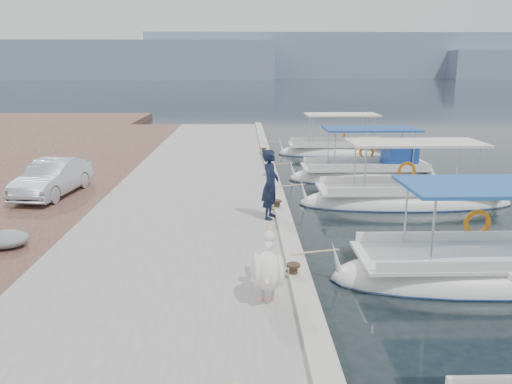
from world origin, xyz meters
TOP-DOWN VIEW (x-y plane):
  - ground at (0.00, 0.00)m, footprint 400.00×400.00m
  - concrete_quay at (-3.00, 5.00)m, footprint 6.00×40.00m
  - quay_curb at (-0.22, 5.00)m, footprint 0.44×40.00m
  - cobblestone_strip at (-8.00, 5.00)m, footprint 4.00×40.00m
  - distant_hills at (29.61, 201.49)m, footprint 330.00×60.00m
  - fishing_caique_b at (4.09, -2.50)m, footprint 7.01×2.35m
  - fishing_caique_c at (4.38, 3.92)m, footprint 7.59×2.19m
  - fishing_caique_d at (3.96, 7.90)m, footprint 6.52×2.20m
  - fishing_caique_e at (3.87, 14.34)m, footprint 6.55×2.22m
  - mooring_bollards at (-0.35, 1.50)m, footprint 0.28×20.28m
  - pelican at (-0.92, -4.44)m, footprint 0.61×1.57m
  - fisherman at (-0.60, 0.75)m, footprint 0.66×0.83m
  - parked_car at (-7.79, 3.56)m, footprint 1.71×3.78m
  - tarp_bundle at (-7.10, -1.47)m, footprint 1.10×0.90m

SIDE VIEW (x-z plane):
  - ground at x=0.00m, z-range 0.00..0.00m
  - fishing_caique_c at x=4.38m, z-range -1.29..1.54m
  - fishing_caique_b at x=4.09m, z-range -1.29..1.54m
  - fishing_caique_e at x=3.87m, z-range -1.29..1.54m
  - fishing_caique_d at x=3.96m, z-range -1.22..1.61m
  - concrete_quay at x=-3.00m, z-range 0.00..0.50m
  - cobblestone_strip at x=-8.00m, z-range 0.00..0.50m
  - quay_curb at x=-0.22m, z-range 0.50..0.62m
  - mooring_bollards at x=-0.35m, z-range 0.53..0.86m
  - tarp_bundle at x=-7.10m, z-range 0.50..0.90m
  - parked_car at x=-7.79m, z-range 0.50..1.70m
  - pelican at x=-0.92m, z-range 0.52..1.74m
  - fisherman at x=-0.60m, z-range 0.50..2.49m
  - distant_hills at x=29.61m, z-range -1.39..16.61m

